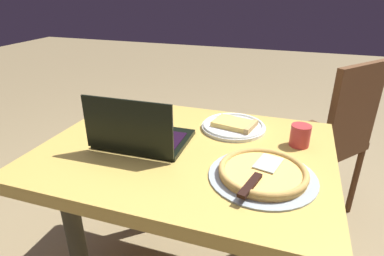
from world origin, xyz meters
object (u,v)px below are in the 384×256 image
object	(u,v)px
pizza_plate	(234,126)
table_knife	(120,110)
laptop	(140,136)
dining_table	(186,169)
drink_cup	(300,135)
chair_near	(331,134)
pizza_tray	(263,173)

from	to	relation	value
pizza_plate	table_knife	world-z (taller)	pizza_plate
laptop	table_knife	distance (m)	0.39
dining_table	laptop	size ratio (longest dim) A/B	3.16
table_knife	drink_cup	distance (m)	0.83
table_knife	chair_near	size ratio (longest dim) A/B	0.22
pizza_plate	drink_cup	distance (m)	0.27
laptop	table_knife	size ratio (longest dim) A/B	1.62
laptop	drink_cup	distance (m)	0.59
table_knife	chair_near	bearing A→B (deg)	-154.24
pizza_plate	chair_near	size ratio (longest dim) A/B	0.28
laptop	drink_cup	size ratio (longest dim) A/B	4.07
drink_cup	table_knife	bearing A→B (deg)	-6.95
drink_cup	chair_near	bearing A→B (deg)	-107.02
dining_table	pizza_plate	xyz separation A→B (m)	(-0.14, -0.22, 0.11)
dining_table	pizza_plate	bearing A→B (deg)	-121.64
pizza_plate	drink_cup	bearing A→B (deg)	165.08
dining_table	laptop	world-z (taller)	laptop
pizza_tray	drink_cup	world-z (taller)	drink_cup
pizza_plate	chair_near	xyz separation A→B (m)	(-0.44, -0.51, -0.21)
dining_table	pizza_tray	world-z (taller)	pizza_tray
pizza_tray	drink_cup	distance (m)	0.28
table_knife	pizza_plate	bearing A→B (deg)	176.90
table_knife	chair_near	world-z (taller)	chair_near
chair_near	table_knife	bearing A→B (deg)	25.76
pizza_tray	chair_near	distance (m)	0.92
pizza_tray	table_knife	bearing A→B (deg)	-26.77
drink_cup	chair_near	xyz separation A→B (m)	(-0.18, -0.58, -0.23)
pizza_tray	pizza_plate	bearing A→B (deg)	-64.33
dining_table	laptop	bearing A→B (deg)	14.05
dining_table	laptop	distance (m)	0.22
pizza_tray	drink_cup	bearing A→B (deg)	-111.30
pizza_tray	table_knife	distance (m)	0.81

